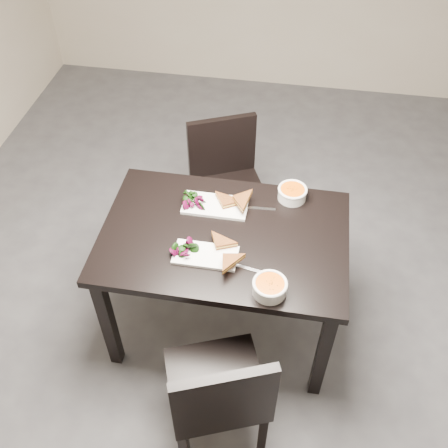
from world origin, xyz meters
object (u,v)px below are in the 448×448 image
object	(u,v)px
chair_near	(219,394)
soup_bowl_far	(292,193)
plate_near	(206,255)
plate_far	(215,206)
chair_far	(226,179)
table	(224,247)
soup_bowl_near	(270,287)

from	to	relation	value
chair_near	soup_bowl_far	bearing A→B (deg)	57.05
plate_near	soup_bowl_far	bearing A→B (deg)	51.79
plate_far	soup_bowl_far	bearing A→B (deg)	18.92
chair_near	chair_far	size ratio (longest dim) A/B	1.00
plate_far	soup_bowl_far	size ratio (longest dim) A/B	2.16
plate_far	table	bearing A→B (deg)	-67.07
chair_near	soup_bowl_far	size ratio (longest dim) A/B	5.59
soup_bowl_far	chair_near	bearing A→B (deg)	-101.84
table	soup_bowl_far	bearing A→B (deg)	45.57
chair_near	soup_bowl_near	xyz separation A→B (m)	(0.16, 0.38, 0.30)
soup_bowl_near	soup_bowl_far	xyz separation A→B (m)	(0.05, 0.62, -0.00)
table	soup_bowl_near	size ratio (longest dim) A/B	7.78
table	chair_far	distance (m)	0.73
chair_far	soup_bowl_near	bearing A→B (deg)	-94.78
soup_bowl_far	soup_bowl_near	bearing A→B (deg)	-94.67
table	soup_bowl_near	distance (m)	0.42
chair_near	plate_near	size ratio (longest dim) A/B	2.86
plate_near	soup_bowl_near	distance (m)	0.35
table	plate_far	distance (m)	0.22
table	plate_far	world-z (taller)	plate_far
table	plate_near	bearing A→B (deg)	-111.70
chair_near	plate_near	xyz separation A→B (m)	(-0.16, 0.53, 0.27)
table	chair_near	bearing A→B (deg)	-82.11
plate_near	chair_far	bearing A→B (deg)	92.88
soup_bowl_near	soup_bowl_far	distance (m)	0.62
table	chair_near	size ratio (longest dim) A/B	1.41
chair_far	soup_bowl_near	world-z (taller)	chair_far
table	soup_bowl_near	bearing A→B (deg)	-50.76
chair_near	plate_far	distance (m)	0.92
chair_near	chair_far	xyz separation A→B (m)	(-0.20, 1.39, 0.00)
chair_far	plate_near	distance (m)	0.90
chair_far	soup_bowl_near	xyz separation A→B (m)	(0.36, -1.02, 0.30)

